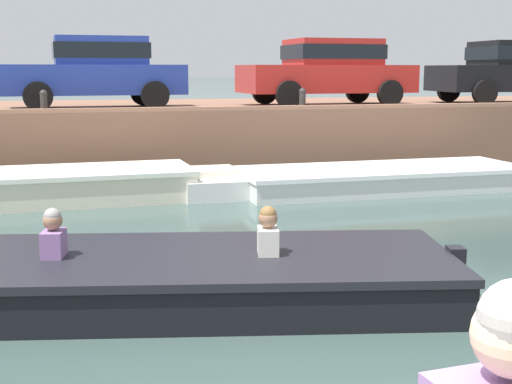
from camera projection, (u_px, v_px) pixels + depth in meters
name	position (u px, v px, depth m)	size (l,w,h in m)	color
ground_plane	(205.00, 262.00, 8.61)	(400.00, 400.00, 0.00)	#384C47
far_quay_wall	(137.00, 135.00, 17.34)	(60.00, 6.00, 1.45)	brown
far_wall_coping	(148.00, 109.00, 14.46)	(60.00, 0.24, 0.08)	#9F6C52
boat_moored_central_cream	(73.00, 185.00, 12.56)	(5.62, 2.06, 0.56)	silver
boat_moored_east_white	(369.00, 179.00, 13.67)	(6.75, 2.18, 0.43)	white
motorboat_passing	(118.00, 279.00, 7.04)	(7.38, 3.15, 0.97)	black
car_left_inner_blue	(96.00, 69.00, 15.55)	(3.93, 2.05, 1.54)	#233893
car_centre_red	(328.00, 69.00, 16.86)	(4.09, 2.09, 1.54)	#B2231E
car_right_inner_black	(512.00, 69.00, 18.05)	(3.91, 2.09, 1.54)	black
mooring_bollard_mid	(44.00, 100.00, 14.05)	(0.15, 0.15, 0.44)	#2D2B28
mooring_bollard_east	(302.00, 98.00, 15.36)	(0.15, 0.15, 0.44)	#2D2B28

